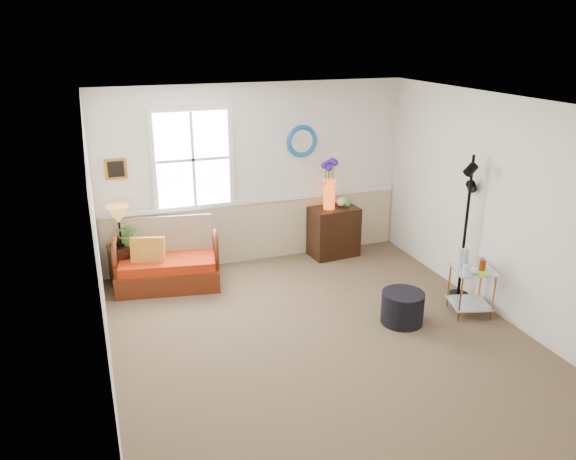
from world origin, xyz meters
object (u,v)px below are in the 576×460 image
object	(u,v)px
lamp_stand	(122,266)
floor_lamp	(466,228)
ottoman	(402,308)
loveseat	(167,255)
side_table	(471,291)
cabinet	(334,232)

from	to	relation	value
lamp_stand	floor_lamp	size ratio (longest dim) A/B	0.29
ottoman	loveseat	bearing A→B (deg)	141.18
floor_lamp	ottoman	bearing A→B (deg)	-173.43
lamp_stand	side_table	xyz separation A→B (m)	(3.91, -2.29, 0.02)
side_table	loveseat	bearing A→B (deg)	148.40
floor_lamp	ottoman	xyz separation A→B (m)	(-1.06, -0.36, -0.74)
lamp_stand	loveseat	bearing A→B (deg)	-22.26
loveseat	lamp_stand	xyz separation A→B (m)	(-0.58, 0.24, -0.16)
loveseat	cabinet	distance (m)	2.55
cabinet	loveseat	bearing A→B (deg)	-179.01
cabinet	floor_lamp	distance (m)	2.15
loveseat	lamp_stand	distance (m)	0.65
cabinet	side_table	size ratio (longest dim) A/B	1.27
lamp_stand	floor_lamp	xyz separation A→B (m)	(4.08, -1.84, 0.66)
lamp_stand	side_table	bearing A→B (deg)	-30.30
cabinet	side_table	distance (m)	2.42
loveseat	lamp_stand	world-z (taller)	loveseat
loveseat	ottoman	distance (m)	3.15
side_table	floor_lamp	world-z (taller)	floor_lamp
cabinet	ottoman	world-z (taller)	cabinet
loveseat	floor_lamp	distance (m)	3.88
ottoman	side_table	bearing A→B (deg)	-5.26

